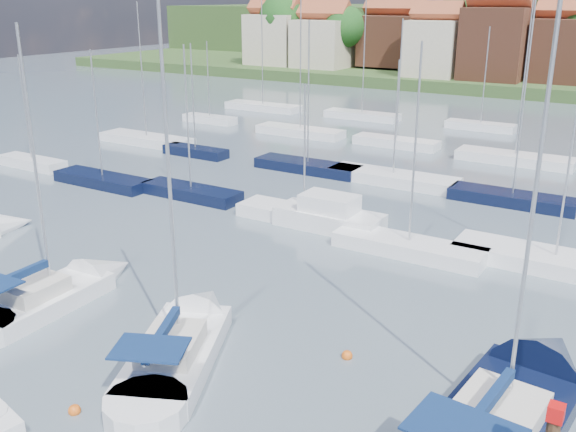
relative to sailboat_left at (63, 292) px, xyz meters
The scene contains 7 objects.
ground 37.64m from the sailboat_left, 71.98° to the left, with size 260.00×260.00×0.00m, color #44535D.
sailboat_left is the anchor object (origin of this frame).
sailboat_centre 8.05m from the sailboat_left, ahead, with size 7.45×11.66×15.53m.
sailboat_navy 21.26m from the sailboat_left, ahead, with size 5.00×14.24×19.21m.
buoy_c 9.74m from the sailboat_left, 38.03° to the right, with size 0.45×0.45×0.45m, color #D85914.
buoy_e 14.52m from the sailboat_left, ahead, with size 0.46×0.46×0.46m, color #D85914.
marina_field 33.77m from the sailboat_left, 66.35° to the left, with size 79.62×41.41×15.93m.
Camera 1 is at (12.66, -14.31, 14.08)m, focal length 40.00 mm.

